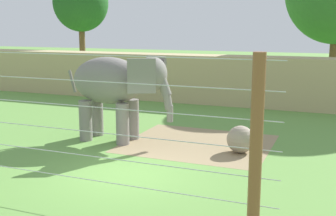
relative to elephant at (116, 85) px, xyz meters
name	(u,v)px	position (x,y,z in m)	size (l,w,h in m)	color
ground_plane	(127,173)	(1.97, -3.04, -2.06)	(120.00, 120.00, 0.00)	#609342
dirt_patch	(198,143)	(2.89, 0.68, -2.05)	(5.05, 4.43, 0.01)	#937F5B
embankment_wall	(230,80)	(1.97, 8.90, -0.77)	(36.00, 1.80, 2.58)	tan
elephant	(116,85)	(0.00, 0.00, 0.00)	(4.19, 1.77, 3.10)	gray
enrichment_ball	(240,139)	(4.53, 0.13, -1.60)	(0.91, 0.91, 0.91)	gray
cable_fence	(77,129)	(1.97, -5.43, -0.22)	(9.09, 0.25, 3.66)	brown
tree_far_left	(81,3)	(-10.69, 14.22, 3.74)	(4.06, 4.06, 7.97)	brown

